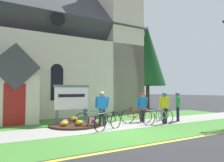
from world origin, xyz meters
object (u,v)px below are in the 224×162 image
bicycle_orange (162,114)px  cyclist_in_red_jersey (142,105)px  bicycle_red (92,119)px  roadside_conifer (147,56)px  bicycle_silver (158,117)px  cyclist_in_blue_jersey (165,106)px  bicycle_green (137,116)px  cyclist_in_green_jersey (178,104)px  bicycle_white (108,121)px  cyclist_in_yellow_jersey (102,106)px  church_sign (72,99)px

bicycle_orange → cyclist_in_red_jersey: 1.50m
bicycle_red → bicycle_orange: bearing=1.0°
roadside_conifer → cyclist_in_red_jersey: bearing=-131.7°
bicycle_silver → cyclist_in_blue_jersey: size_ratio=1.09×
bicycle_green → cyclist_in_green_jersey: cyclist_in_green_jersey is taller
bicycle_white → cyclist_in_red_jersey: size_ratio=1.08×
bicycle_white → cyclist_in_yellow_jersey: 1.23m
bicycle_orange → bicycle_red: bearing=-179.0°
bicycle_green → cyclist_in_yellow_jersey: (-2.09, 0.03, 0.63)m
cyclist_in_blue_jersey → cyclist_in_green_jersey: cyclist_in_blue_jersey is taller
bicycle_red → cyclist_in_yellow_jersey: bearing=6.5°
cyclist_in_blue_jersey → cyclist_in_green_jersey: size_ratio=1.00×
cyclist_in_yellow_jersey → roadside_conifer: size_ratio=0.21×
church_sign → bicycle_silver: size_ratio=1.14×
cyclist_in_yellow_jersey → roadside_conifer: bearing=38.0°
church_sign → bicycle_red: size_ratio=1.17×
bicycle_orange → bicycle_red: bicycle_red is taller
bicycle_orange → bicycle_silver: bearing=-140.9°
cyclist_in_green_jersey → cyclist_in_yellow_jersey: size_ratio=0.96×
bicycle_silver → bicycle_green: size_ratio=1.10×
bicycle_green → cyclist_in_green_jersey: size_ratio=0.99×
church_sign → cyclist_in_blue_jersey: bearing=-27.2°
church_sign → bicycle_silver: 4.59m
cyclist_in_blue_jersey → roadside_conifer: size_ratio=0.20×
church_sign → bicycle_red: bearing=-67.7°
bicycle_green → cyclist_in_yellow_jersey: cyclist_in_yellow_jersey is taller
bicycle_white → roadside_conifer: (8.44, 7.48, 4.80)m
bicycle_orange → cyclist_in_green_jersey: bearing=-52.7°
cyclist_in_yellow_jersey → church_sign: bearing=131.7°
bicycle_red → bicycle_silver: bearing=-16.4°
bicycle_orange → cyclist_in_yellow_jersey: bearing=-179.8°
bicycle_white → cyclist_in_green_jersey: size_ratio=1.05×
bicycle_silver → bicycle_red: bicycle_red is taller
cyclist_in_blue_jersey → roadside_conifer: bearing=56.0°
cyclist_in_green_jersey → roadside_conifer: size_ratio=0.20×
bicycle_red → cyclist_in_green_jersey: 5.20m
roadside_conifer → bicycle_green: bearing=-133.5°
bicycle_white → roadside_conifer: bearing=41.5°
cyclist_in_green_jersey → bicycle_white: bearing=-175.7°
bicycle_orange → roadside_conifer: 9.07m
bicycle_silver → bicycle_white: bicycle_silver is taller
cyclist_in_red_jersey → cyclist_in_yellow_jersey: (-2.63, -0.15, 0.08)m
church_sign → roadside_conifer: roadside_conifer is taller
church_sign → roadside_conifer: (9.36, 5.16, 3.85)m
bicycle_orange → roadside_conifer: roadside_conifer is taller
cyclist_in_yellow_jersey → roadside_conifer: (8.23, 6.43, 4.18)m
bicycle_green → church_sign: bearing=158.1°
bicycle_silver → bicycle_red: bearing=163.6°
cyclist_in_red_jersey → roadside_conifer: roadside_conifer is taller
church_sign → cyclist_in_yellow_jersey: 1.73m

